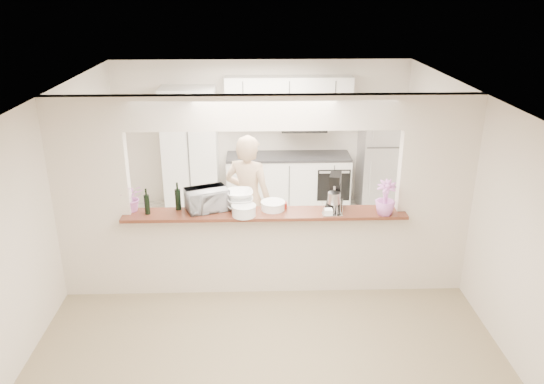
{
  "coord_description": "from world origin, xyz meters",
  "views": [
    {
      "loc": [
        -0.1,
        -5.89,
        3.64
      ],
      "look_at": [
        0.1,
        0.3,
        1.21
      ],
      "focal_mm": 35.0,
      "sensor_mm": 36.0,
      "label": 1
    }
  ],
  "objects_px": {
    "refrigerator": "(382,160)",
    "toaster_oven": "(207,199)",
    "stand_mixer": "(335,193)",
    "person": "(248,200)"
  },
  "relations": [
    {
      "from": "refrigerator",
      "to": "stand_mixer",
      "type": "height_order",
      "value": "refrigerator"
    },
    {
      "from": "refrigerator",
      "to": "toaster_oven",
      "type": "distance_m",
      "value": 3.8
    },
    {
      "from": "stand_mixer",
      "to": "person",
      "type": "relative_size",
      "value": 0.25
    },
    {
      "from": "stand_mixer",
      "to": "person",
      "type": "distance_m",
      "value": 1.35
    },
    {
      "from": "refrigerator",
      "to": "toaster_oven",
      "type": "bearing_deg",
      "value": -136.61
    },
    {
      "from": "toaster_oven",
      "to": "person",
      "type": "xyz_separation_m",
      "value": [
        0.49,
        0.75,
        -0.32
      ]
    },
    {
      "from": "toaster_oven",
      "to": "stand_mixer",
      "type": "height_order",
      "value": "stand_mixer"
    },
    {
      "from": "refrigerator",
      "to": "stand_mixer",
      "type": "xyz_separation_m",
      "value": [
        -1.2,
        -2.59,
        0.44
      ]
    },
    {
      "from": "person",
      "to": "toaster_oven",
      "type": "bearing_deg",
      "value": 78.9
    },
    {
      "from": "refrigerator",
      "to": "stand_mixer",
      "type": "distance_m",
      "value": 2.88
    }
  ]
}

